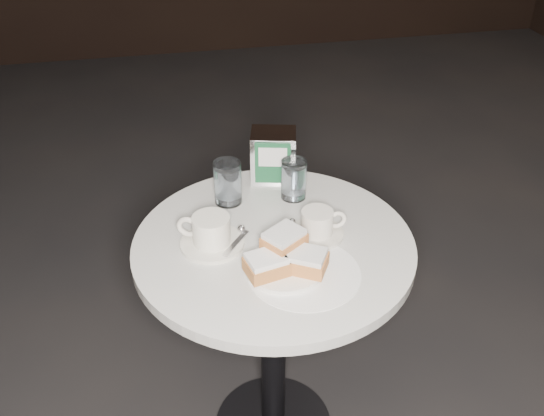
{
  "coord_description": "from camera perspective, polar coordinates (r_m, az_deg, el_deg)",
  "views": [
    {
      "loc": [
        -0.24,
        -1.17,
        1.65
      ],
      "look_at": [
        0.0,
        0.02,
        0.83
      ],
      "focal_mm": 40.0,
      "sensor_mm": 36.0,
      "label": 1
    }
  ],
  "objects": [
    {
      "name": "coffee_cup_right",
      "position": [
        1.51,
        4.3,
        -1.6
      ],
      "size": [
        0.15,
        0.14,
        0.07
      ],
      "rotation": [
        0.0,
        0.0,
        -0.02
      ],
      "color": "beige",
      "rests_on": "cafe_table"
    },
    {
      "name": "sugar_spill",
      "position": [
        1.41,
        3.02,
        -6.11
      ],
      "size": [
        0.35,
        0.35,
        0.0
      ],
      "primitive_type": "cylinder",
      "rotation": [
        0.0,
        0.0,
        0.4
      ],
      "color": "white",
      "rests_on": "cafe_table"
    },
    {
      "name": "beignet_plate",
      "position": [
        1.39,
        1.24,
        -4.84
      ],
      "size": [
        0.2,
        0.2,
        0.09
      ],
      "rotation": [
        0.0,
        0.0,
        -0.09
      ],
      "color": "white",
      "rests_on": "cafe_table"
    },
    {
      "name": "coffee_cup_left",
      "position": [
        1.48,
        -5.77,
        -2.37
      ],
      "size": [
        0.21,
        0.21,
        0.08
      ],
      "rotation": [
        0.0,
        0.0,
        -0.4
      ],
      "color": "silver",
      "rests_on": "cafe_table"
    },
    {
      "name": "napkin_dispenser",
      "position": [
        1.71,
        0.13,
        4.95
      ],
      "size": [
        0.14,
        0.13,
        0.15
      ],
      "rotation": [
        0.0,
        0.0,
        -0.24
      ],
      "color": "silver",
      "rests_on": "cafe_table"
    },
    {
      "name": "water_glass_right",
      "position": [
        1.64,
        2.06,
        2.66
      ],
      "size": [
        0.09,
        0.09,
        0.11
      ],
      "rotation": [
        0.0,
        0.0,
        0.34
      ],
      "color": "white",
      "rests_on": "cafe_table"
    },
    {
      "name": "cafe_table",
      "position": [
        1.63,
        0.14,
        -8.66
      ],
      "size": [
        0.7,
        0.7,
        0.74
      ],
      "color": "black",
      "rests_on": "ground"
    },
    {
      "name": "water_glass_left",
      "position": [
        1.62,
        -4.19,
        2.35
      ],
      "size": [
        0.08,
        0.08,
        0.12
      ],
      "rotation": [
        0.0,
        0.0,
        -0.13
      ],
      "color": "white",
      "rests_on": "cafe_table"
    }
  ]
}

